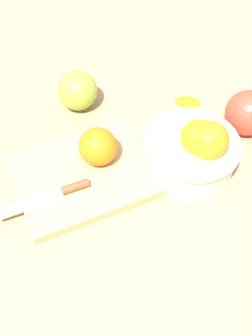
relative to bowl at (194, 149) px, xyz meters
name	(u,v)px	position (x,y,z in m)	size (l,w,h in m)	color
ground_plane	(114,159)	(0.11, -0.08, -0.04)	(2.40, 2.40, 0.00)	tan
bowl	(194,149)	(0.00, 0.00, 0.00)	(0.16, 0.16, 0.11)	beige
cutting_board	(85,175)	(0.17, -0.07, -0.04)	(0.23, 0.18, 0.02)	tan
orange_on_board	(98,146)	(0.14, -0.08, 0.01)	(0.07, 0.07, 0.07)	orange
knife	(56,194)	(0.23, -0.05, -0.02)	(0.16, 0.04, 0.01)	silver
apple_back_left	(248,113)	(-0.14, -0.02, 0.00)	(0.08, 0.08, 0.08)	#D6422D
apple_front_center	(78,91)	(0.10, -0.24, -0.01)	(0.08, 0.08, 0.08)	#8EB738
citrus_peel	(188,101)	(-0.09, -0.14, -0.04)	(0.05, 0.04, 0.01)	orange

